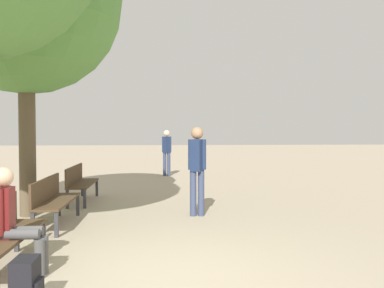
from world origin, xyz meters
The scene contains 8 objects.
ground_plane centered at (0.00, 0.00, 0.00)m, with size 80.00×80.00×0.00m, color tan.
bench_row_0 centered at (-1.88, 0.30, 0.50)m, with size 0.46×1.81×0.85m.
bench_row_1 centered at (-1.88, 2.77, 0.50)m, with size 0.46×1.81×0.85m.
bench_row_2 centered at (-1.88, 5.24, 0.50)m, with size 0.46×1.81×0.85m.
person_seated centered at (-1.65, 0.13, 0.68)m, with size 0.59×0.34×1.28m.
backpack centered at (-1.23, -0.80, 0.24)m, with size 0.25×0.33×0.49m.
pedestrian_near centered at (0.75, 3.43, 1.01)m, with size 0.36×0.31×1.76m.
pedestrian_mid centered at (0.23, 10.64, 0.96)m, with size 0.34×0.29×1.67m.
Camera 1 is at (0.06, -4.93, 1.72)m, focal length 40.00 mm.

